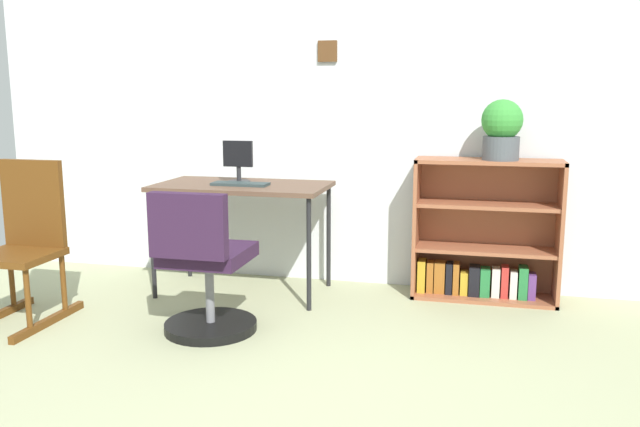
# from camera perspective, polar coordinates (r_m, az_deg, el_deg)

# --- Properties ---
(ground_plane) EXTENTS (6.24, 6.24, 0.00)m
(ground_plane) POSITION_cam_1_polar(r_m,az_deg,el_deg) (2.82, -7.87, -17.51)
(ground_plane) COLOR #9DA27B
(wall_back) EXTENTS (5.20, 0.12, 2.48)m
(wall_back) POSITION_cam_1_polar(r_m,az_deg,el_deg) (4.56, 1.77, 9.43)
(wall_back) COLOR silver
(wall_back) RESTS_ON ground_plane
(desk) EXTENTS (1.13, 0.62, 0.74)m
(desk) POSITION_cam_1_polar(r_m,az_deg,el_deg) (4.32, -6.82, 1.87)
(desk) COLOR brown
(desk) RESTS_ON ground_plane
(monitor) EXTENTS (0.20, 0.15, 0.28)m
(monitor) POSITION_cam_1_polar(r_m,az_deg,el_deg) (4.36, -7.18, 4.54)
(monitor) COLOR #262628
(monitor) RESTS_ON desk
(keyboard) EXTENTS (0.37, 0.13, 0.02)m
(keyboard) POSITION_cam_1_polar(r_m,az_deg,el_deg) (4.24, -7.00, 2.58)
(keyboard) COLOR #293737
(keyboard) RESTS_ON desk
(office_chair) EXTENTS (0.52, 0.55, 0.82)m
(office_chair) POSITION_cam_1_polar(r_m,az_deg,el_deg) (3.64, -10.08, -5.21)
(office_chair) COLOR black
(office_chair) RESTS_ON ground_plane
(rocking_chair) EXTENTS (0.42, 0.64, 0.94)m
(rocking_chair) POSITION_cam_1_polar(r_m,az_deg,el_deg) (4.19, -24.44, -2.23)
(rocking_chair) COLOR #593210
(rocking_chair) RESTS_ON ground_plane
(bookshelf_low) EXTENTS (0.92, 0.30, 0.91)m
(bookshelf_low) POSITION_cam_1_polar(r_m,az_deg,el_deg) (4.37, 14.14, -2.14)
(bookshelf_low) COLOR #945437
(bookshelf_low) RESTS_ON ground_plane
(potted_plant_on_shelf) EXTENTS (0.25, 0.25, 0.38)m
(potted_plant_on_shelf) POSITION_cam_1_polar(r_m,az_deg,el_deg) (4.22, 15.64, 7.16)
(potted_plant_on_shelf) COLOR #474C51
(potted_plant_on_shelf) RESTS_ON bookshelf_low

